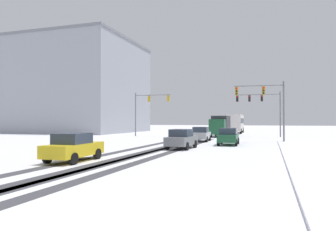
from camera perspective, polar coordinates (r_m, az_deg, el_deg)
wheel_track_left_lane at (r=22.15m, az=-0.55°, el=-6.96°), size 0.75×36.33×0.01m
wheel_track_right_lane at (r=22.60m, az=-3.70°, el=-6.84°), size 0.73×36.33×0.01m
wheel_track_center at (r=23.59m, az=-9.17°, el=-6.58°), size 0.81×36.33×0.01m
wheel_track_oncoming at (r=22.76m, az=-4.72°, el=-6.80°), size 1.07×36.33×0.01m
sidewalk_kerb_right at (r=19.56m, az=26.29°, el=-7.51°), size 4.00×36.33×0.12m
traffic_signal_far_right at (r=47.31m, az=16.63°, el=2.11°), size 6.37×0.67×6.50m
traffic_signal_near_right at (r=35.32m, az=17.38°, el=2.81°), size 5.21×0.72×6.50m
traffic_signal_far_left at (r=46.85m, az=-3.78°, el=1.88°), size 5.52×0.44×6.50m
car_silver_lead at (r=35.42m, az=5.99°, el=-3.37°), size 2.00×4.19×1.62m
car_dark_green_second at (r=30.60m, az=10.89°, el=-3.75°), size 1.93×4.15×1.62m
car_grey_third at (r=26.08m, az=2.46°, el=-4.26°), size 1.92×4.15×1.62m
car_yellow_cab_fourth at (r=18.88m, az=-16.78°, el=-5.50°), size 1.94×4.15×1.62m
bus_oncoming at (r=59.65m, az=12.13°, el=-1.23°), size 2.93×11.07×3.38m
box_truck_delivery at (r=46.68m, az=9.47°, el=-1.77°), size 2.37×7.43×3.02m
office_building_far_left_block at (r=68.79m, az=-18.33°, el=4.76°), size 30.13×22.07×18.15m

